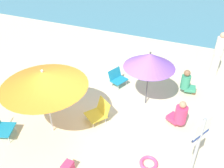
# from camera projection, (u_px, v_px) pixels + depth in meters

# --- Properties ---
(ground_plane) EXTENTS (40.00, 40.00, 0.00)m
(ground_plane) POSITION_uv_depth(u_px,v_px,m) (97.00, 125.00, 7.01)
(ground_plane) COLOR beige
(umbrella_purple) EXTENTS (1.52, 1.52, 1.83)m
(umbrella_purple) POSITION_uv_depth(u_px,v_px,m) (150.00, 60.00, 6.99)
(umbrella_purple) COLOR #4C4C51
(umbrella_purple) RESTS_ON ground_plane
(umbrella_orange) EXTENTS (2.15, 2.15, 1.98)m
(umbrella_orange) POSITION_uv_depth(u_px,v_px,m) (43.00, 79.00, 5.86)
(umbrella_orange) COLOR silver
(umbrella_orange) RESTS_ON ground_plane
(beach_chair_a) EXTENTS (0.65, 0.69, 0.58)m
(beach_chair_a) POSITION_uv_depth(u_px,v_px,m) (117.00, 77.00, 8.55)
(beach_chair_a) COLOR teal
(beach_chair_a) RESTS_ON ground_plane
(beach_chair_c) EXTENTS (0.79, 0.80, 0.63)m
(beach_chair_c) POSITION_uv_depth(u_px,v_px,m) (99.00, 111.00, 7.04)
(beach_chair_c) COLOR gold
(beach_chair_c) RESTS_ON ground_plane
(person_a) EXTENTS (0.56, 0.48, 0.91)m
(person_a) POSITION_uv_depth(u_px,v_px,m) (179.00, 115.00, 6.74)
(person_a) COLOR #DB3866
(person_a) RESTS_ON ground_plane
(person_b) EXTENTS (0.31, 0.31, 1.69)m
(person_b) POSITION_uv_depth(u_px,v_px,m) (218.00, 54.00, 8.80)
(person_b) COLOR silver
(person_b) RESTS_ON ground_plane
(person_c) EXTENTS (0.55, 0.35, 0.89)m
(person_c) POSITION_uv_depth(u_px,v_px,m) (187.00, 82.00, 8.06)
(person_c) COLOR #389970
(person_c) RESTS_ON ground_plane
(warning_sign) EXTENTS (0.25, 0.42, 2.22)m
(warning_sign) POSITION_uv_depth(u_px,v_px,m) (196.00, 151.00, 4.43)
(warning_sign) COLOR #ADADB2
(warning_sign) RESTS_ON ground_plane
(swim_ring) EXTENTS (0.45, 0.45, 0.09)m
(swim_ring) POSITION_uv_depth(u_px,v_px,m) (149.00, 163.00, 5.87)
(swim_ring) COLOR #E54C7F
(swim_ring) RESTS_ON ground_plane
(beach_bag) EXTENTS (0.22, 0.29, 0.28)m
(beach_bag) POSITION_uv_depth(u_px,v_px,m) (68.00, 168.00, 5.65)
(beach_bag) COLOR #DB3866
(beach_bag) RESTS_ON ground_plane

